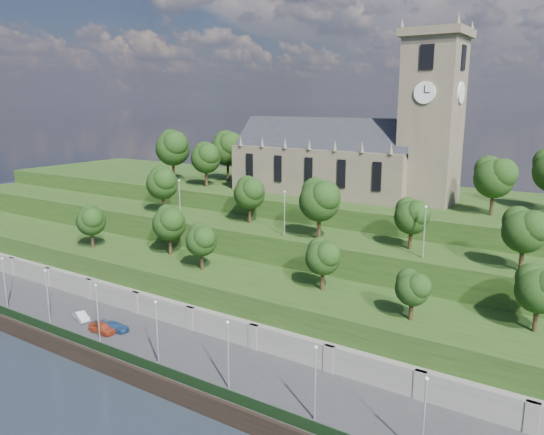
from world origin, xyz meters
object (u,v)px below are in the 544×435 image
Objects in this scene: car_left at (102,328)px; car_middle at (81,316)px; car_right at (114,327)px; church at (351,151)px.

car_left is 1.10× the size of car_middle.
car_left is 5.74m from car_middle.
car_middle is at bearing 75.95° from car_right.
car_right is (0.87, 1.21, -0.09)m from car_left.
car_middle reaches higher than car_right.
car_middle is (-20.06, -40.68, -19.93)m from church.
church is at bearing -18.80° from car_left.
car_middle is 6.50m from car_right.
car_middle is 0.89× the size of car_right.
church is at bearing -33.51° from car_right.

